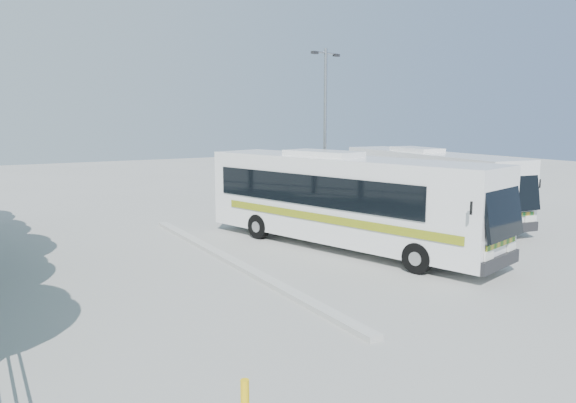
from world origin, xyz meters
TOP-DOWN VIEW (x-y plane):
  - ground at (0.00, 0.00)m, footprint 100.00×100.00m
  - kerb_divider at (-2.30, 2.00)m, footprint 0.40×16.00m
  - coach_main at (2.47, 2.04)m, footprint 6.00×13.02m
  - coach_adjacent at (10.00, 5.30)m, footprint 3.74×12.17m
  - lamppost at (5.49, 7.93)m, footprint 2.01×0.79m

SIDE VIEW (x-z plane):
  - ground at x=0.00m, z-range 0.00..0.00m
  - kerb_divider at x=-2.30m, z-range 0.00..0.15m
  - coach_adjacent at x=10.00m, z-range 0.16..3.48m
  - coach_main at x=2.47m, z-range 0.17..3.73m
  - lamppost at x=5.49m, z-range 0.44..8.83m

